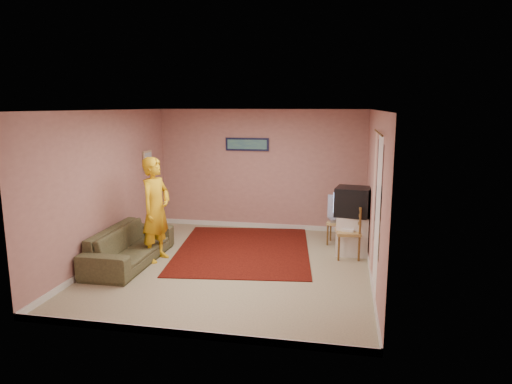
% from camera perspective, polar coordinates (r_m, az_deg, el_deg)
% --- Properties ---
extents(ground, '(5.00, 5.00, 0.00)m').
position_cam_1_polar(ground, '(7.85, -2.72, -9.16)').
color(ground, tan).
rests_on(ground, ground).
extents(wall_back, '(4.50, 0.02, 2.60)m').
position_cam_1_polar(wall_back, '(9.92, 0.63, 2.80)').
color(wall_back, tan).
rests_on(wall_back, ground).
extents(wall_front, '(4.50, 0.02, 2.60)m').
position_cam_1_polar(wall_front, '(5.17, -9.42, -4.77)').
color(wall_front, tan).
rests_on(wall_front, ground).
extents(wall_left, '(0.02, 5.00, 2.60)m').
position_cam_1_polar(wall_left, '(8.33, -18.02, 0.74)').
color(wall_left, tan).
rests_on(wall_left, ground).
extents(wall_right, '(0.02, 5.00, 2.60)m').
position_cam_1_polar(wall_right, '(7.31, 14.59, -0.41)').
color(wall_right, tan).
rests_on(wall_right, ground).
extents(ceiling, '(4.50, 5.00, 0.02)m').
position_cam_1_polar(ceiling, '(7.38, -2.90, 10.18)').
color(ceiling, white).
rests_on(ceiling, wall_back).
extents(baseboard_back, '(4.50, 0.02, 0.10)m').
position_cam_1_polar(baseboard_back, '(10.16, 0.60, -4.21)').
color(baseboard_back, silver).
rests_on(baseboard_back, ground).
extents(baseboard_front, '(4.50, 0.02, 0.10)m').
position_cam_1_polar(baseboard_front, '(5.64, -8.98, -17.07)').
color(baseboard_front, silver).
rests_on(baseboard_front, ground).
extents(baseboard_left, '(0.02, 5.00, 0.10)m').
position_cam_1_polar(baseboard_left, '(8.62, -17.48, -7.48)').
color(baseboard_left, silver).
rests_on(baseboard_left, ground).
extents(baseboard_right, '(0.02, 5.00, 0.10)m').
position_cam_1_polar(baseboard_right, '(7.64, 14.07, -9.64)').
color(baseboard_right, silver).
rests_on(baseboard_right, ground).
extents(window, '(0.01, 1.10, 1.50)m').
position_cam_1_polar(window, '(6.40, 15.07, -0.62)').
color(window, black).
rests_on(window, wall_right).
extents(curtain_sheer, '(0.01, 0.75, 2.10)m').
position_cam_1_polar(curtain_sheer, '(6.30, 14.94, -2.67)').
color(curtain_sheer, white).
rests_on(curtain_sheer, wall_right).
extents(curtain_floral, '(0.01, 0.35, 2.10)m').
position_cam_1_polar(curtain_floral, '(6.98, 14.45, -1.35)').
color(curtain_floral, white).
rests_on(curtain_floral, wall_right).
extents(curtain_rod, '(0.02, 1.40, 0.02)m').
position_cam_1_polar(curtain_rod, '(6.29, 15.05, 7.18)').
color(curtain_rod, brown).
rests_on(curtain_rod, wall_right).
extents(picture_back, '(0.95, 0.04, 0.28)m').
position_cam_1_polar(picture_back, '(9.88, -1.12, 5.98)').
color(picture_back, black).
rests_on(picture_back, wall_back).
extents(picture_left, '(0.04, 0.38, 0.42)m').
position_cam_1_polar(picture_left, '(9.69, -13.38, 3.81)').
color(picture_left, '#CDB58D').
rests_on(picture_left, wall_left).
extents(area_rug, '(2.78, 3.31, 0.02)m').
position_cam_1_polar(area_rug, '(8.64, -1.60, -7.20)').
color(area_rug, black).
rests_on(area_rug, ground).
extents(tv_cabinet, '(0.56, 0.51, 0.72)m').
position_cam_1_polar(tv_cabinet, '(8.52, 11.86, -5.23)').
color(tv_cabinet, silver).
rests_on(tv_cabinet, ground).
extents(crt_tv, '(0.68, 0.63, 0.52)m').
position_cam_1_polar(crt_tv, '(8.38, 11.98, -1.16)').
color(crt_tv, black).
rests_on(crt_tv, tv_cabinet).
extents(chair_a, '(0.45, 0.43, 0.48)m').
position_cam_1_polar(chair_a, '(9.02, 10.25, -3.12)').
color(chair_a, tan).
rests_on(chair_a, ground).
extents(dvd_player, '(0.40, 0.33, 0.06)m').
position_cam_1_polar(dvd_player, '(9.03, 10.24, -3.47)').
color(dvd_player, '#A9AAAE').
rests_on(dvd_player, chair_a).
extents(blue_throw, '(0.43, 0.05, 0.46)m').
position_cam_1_polar(blue_throw, '(9.16, 10.31, -1.79)').
color(blue_throw, '#869CDB').
rests_on(blue_throw, chair_a).
extents(chair_b, '(0.47, 0.48, 0.52)m').
position_cam_1_polar(chair_b, '(8.23, 11.45, -4.16)').
color(chair_b, tan).
rests_on(chair_b, ground).
extents(game_console, '(0.22, 0.18, 0.04)m').
position_cam_1_polar(game_console, '(8.25, 11.43, -4.65)').
color(game_console, silver).
rests_on(game_console, chair_b).
extents(sofa, '(0.84, 2.10, 0.61)m').
position_cam_1_polar(sofa, '(8.18, -15.49, -6.46)').
color(sofa, brown).
rests_on(sofa, ground).
extents(person, '(0.58, 0.75, 1.81)m').
position_cam_1_polar(person, '(8.07, -12.41, -2.13)').
color(person, gold).
rests_on(person, ground).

